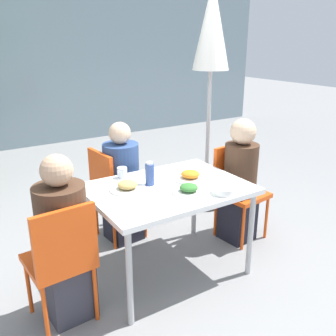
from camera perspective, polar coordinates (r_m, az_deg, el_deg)
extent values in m
plane|color=gray|center=(3.23, 0.00, -15.34)|extent=(24.00, 24.00, 0.00)
cube|color=gray|center=(6.96, -21.34, 15.27)|extent=(10.00, 0.20, 3.00)
cube|color=white|center=(2.87, 0.00, -3.20)|extent=(1.19, 0.88, 0.04)
cylinder|color=#B7B7B7|center=(2.54, -5.90, -16.40)|extent=(0.04, 0.04, 0.71)
cylinder|color=#B7B7B7|center=(3.08, 12.46, -9.85)|extent=(0.04, 0.04, 0.71)
cylinder|color=#B7B7B7|center=(3.14, -12.22, -9.29)|extent=(0.04, 0.04, 0.71)
cylinder|color=#B7B7B7|center=(3.59, 4.01, -5.06)|extent=(0.04, 0.04, 0.71)
cube|color=#E54C14|center=(2.64, -16.37, -13.38)|extent=(0.43, 0.43, 0.04)
cube|color=#E54C14|center=(2.37, -15.31, -10.74)|extent=(0.40, 0.06, 0.42)
cylinder|color=#E54C14|center=(2.87, -20.47, -16.57)|extent=(0.03, 0.03, 0.42)
cylinder|color=#E54C14|center=(2.95, -13.96, -14.77)|extent=(0.03, 0.03, 0.42)
cylinder|color=#E54C14|center=(2.60, -18.16, -20.43)|extent=(0.03, 0.03, 0.42)
cylinder|color=#E54C14|center=(2.69, -10.97, -18.25)|extent=(0.03, 0.03, 0.42)
cube|color=#383842|center=(2.77, -14.94, -16.81)|extent=(0.32, 0.32, 0.46)
cylinder|color=#472D1E|center=(2.52, -15.87, -7.91)|extent=(0.33, 0.33, 0.50)
sphere|color=tan|center=(2.39, -16.63, -0.36)|extent=(0.20, 0.20, 0.20)
cube|color=#E54C14|center=(3.58, 11.27, -3.95)|extent=(0.45, 0.45, 0.04)
cube|color=#E54C14|center=(3.61, 9.29, 0.26)|extent=(0.40, 0.08, 0.42)
cylinder|color=#E54C14|center=(3.71, 14.76, -7.33)|extent=(0.03, 0.03, 0.42)
cylinder|color=#E54C14|center=(3.47, 11.36, -9.04)|extent=(0.03, 0.03, 0.42)
cylinder|color=#E54C14|center=(3.90, 10.74, -5.70)|extent=(0.03, 0.03, 0.42)
cylinder|color=#E54C14|center=(3.66, 7.26, -7.18)|extent=(0.03, 0.03, 0.42)
cube|color=black|center=(3.64, 10.54, -7.22)|extent=(0.30, 0.30, 0.46)
cylinder|color=#472D1E|center=(3.45, 11.01, -0.23)|extent=(0.30, 0.30, 0.48)
sphere|color=beige|center=(3.36, 11.39, 5.46)|extent=(0.23, 0.23, 0.23)
cube|color=#E54C14|center=(3.56, -7.38, -3.91)|extent=(0.44, 0.44, 0.04)
cube|color=#E54C14|center=(3.39, -10.18, -1.05)|extent=(0.07, 0.40, 0.42)
cylinder|color=#E54C14|center=(3.86, -6.36, -5.68)|extent=(0.03, 0.03, 0.42)
cylinder|color=#E54C14|center=(3.60, -3.48, -7.51)|extent=(0.03, 0.03, 0.42)
cylinder|color=#E54C14|center=(3.72, -10.85, -6.98)|extent=(0.03, 0.03, 0.42)
cylinder|color=#E54C14|center=(3.45, -8.19, -9.01)|extent=(0.03, 0.03, 0.42)
cube|color=black|center=(3.61, -6.82, -7.26)|extent=(0.32, 0.32, 0.46)
cylinder|color=navy|center=(3.42, -7.13, -0.18)|extent=(0.32, 0.32, 0.48)
sphere|color=beige|center=(3.33, -7.37, 5.31)|extent=(0.20, 0.20, 0.20)
cylinder|color=#333333|center=(4.36, 5.73, -5.34)|extent=(0.36, 0.36, 0.05)
cylinder|color=#BCBCBC|center=(4.02, 6.29, 10.01)|extent=(0.04, 0.04, 2.39)
cone|color=silver|center=(3.97, 6.72, 20.90)|extent=(0.38, 0.38, 0.87)
cylinder|color=white|center=(3.02, 3.41, -1.59)|extent=(0.27, 0.27, 0.01)
ellipsoid|color=orange|center=(3.00, 3.42, -0.93)|extent=(0.15, 0.15, 0.06)
cylinder|color=white|center=(2.82, -6.18, -3.22)|extent=(0.27, 0.27, 0.01)
ellipsoid|color=tan|center=(2.80, -6.21, -2.53)|extent=(0.15, 0.15, 0.06)
cylinder|color=white|center=(2.76, 3.16, -3.65)|extent=(0.25, 0.25, 0.01)
ellipsoid|color=#33702D|center=(2.74, 3.18, -2.99)|extent=(0.14, 0.14, 0.05)
cylinder|color=#334C8E|center=(2.87, -2.79, -1.00)|extent=(0.07, 0.07, 0.17)
cylinder|color=white|center=(2.84, -2.82, 0.75)|extent=(0.05, 0.05, 0.02)
cylinder|color=silver|center=(3.05, -7.00, -0.70)|extent=(0.08, 0.08, 0.09)
cylinder|color=white|center=(2.76, 8.38, -3.42)|extent=(0.16, 0.16, 0.05)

